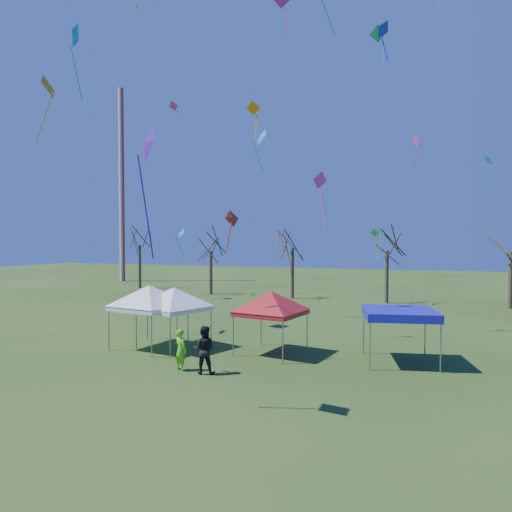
{
  "coord_description": "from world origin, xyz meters",
  "views": [
    {
      "loc": [
        8.67,
        -16.12,
        5.37
      ],
      "look_at": [
        1.78,
        3.0,
        4.66
      ],
      "focal_mm": 32.0,
      "sensor_mm": 36.0,
      "label": 1
    }
  ],
  "objects_px": {
    "radio_mast": "(122,185)",
    "tent_blue": "(399,314)",
    "tent_white_mid": "(174,292)",
    "person_dark": "(204,350)",
    "tent_white_west": "(149,289)",
    "tree_4": "(511,231)",
    "tree_2": "(292,230)",
    "tent_red": "(271,295)",
    "tree_0": "(139,230)",
    "tree_1": "(211,236)",
    "person_green": "(181,350)",
    "tree_3": "(387,232)"
  },
  "relations": [
    {
      "from": "tree_4",
      "to": "tent_blue",
      "type": "bearing_deg",
      "value": -111.13
    },
    {
      "from": "tent_white_west",
      "to": "tent_white_mid",
      "type": "relative_size",
      "value": 1.09
    },
    {
      "from": "tree_0",
      "to": "tent_white_mid",
      "type": "relative_size",
      "value": 2.28
    },
    {
      "from": "tree_3",
      "to": "person_dark",
      "type": "height_order",
      "value": "tree_3"
    },
    {
      "from": "person_green",
      "to": "tree_2",
      "type": "bearing_deg",
      "value": -63.66
    },
    {
      "from": "tree_3",
      "to": "tent_white_mid",
      "type": "distance_m",
      "value": 22.42
    },
    {
      "from": "tent_red",
      "to": "radio_mast",
      "type": "bearing_deg",
      "value": 135.31
    },
    {
      "from": "radio_mast",
      "to": "tent_white_mid",
      "type": "height_order",
      "value": "radio_mast"
    },
    {
      "from": "person_green",
      "to": "radio_mast",
      "type": "bearing_deg",
      "value": -28.78
    },
    {
      "from": "tree_2",
      "to": "tree_3",
      "type": "xyz_separation_m",
      "value": [
        8.4,
        -0.33,
        -0.21
      ]
    },
    {
      "from": "tree_4",
      "to": "tent_white_mid",
      "type": "relative_size",
      "value": 2.13
    },
    {
      "from": "tent_white_west",
      "to": "person_green",
      "type": "bearing_deg",
      "value": -40.69
    },
    {
      "from": "tree_2",
      "to": "tree_1",
      "type": "bearing_deg",
      "value": 178.15
    },
    {
      "from": "tree_1",
      "to": "tent_white_mid",
      "type": "distance_m",
      "value": 22.6
    },
    {
      "from": "tree_0",
      "to": "person_dark",
      "type": "relative_size",
      "value": 4.37
    },
    {
      "from": "tent_blue",
      "to": "person_dark",
      "type": "xyz_separation_m",
      "value": [
        -7.31,
        -4.34,
        -1.19
      ]
    },
    {
      "from": "tree_3",
      "to": "person_green",
      "type": "bearing_deg",
      "value": -105.52
    },
    {
      "from": "tree_2",
      "to": "tent_white_mid",
      "type": "relative_size",
      "value": 2.21
    },
    {
      "from": "tree_3",
      "to": "tent_white_west",
      "type": "height_order",
      "value": "tree_3"
    },
    {
      "from": "radio_mast",
      "to": "tree_2",
      "type": "distance_m",
      "value": 28.08
    },
    {
      "from": "radio_mast",
      "to": "tent_white_mid",
      "type": "relative_size",
      "value": 6.75
    },
    {
      "from": "tree_0",
      "to": "tree_2",
      "type": "xyz_separation_m",
      "value": [
        18.48,
        -3.01,
        -0.2
      ]
    },
    {
      "from": "tree_0",
      "to": "tent_blue",
      "type": "bearing_deg",
      "value": -38.43
    },
    {
      "from": "tree_1",
      "to": "tent_white_mid",
      "type": "relative_size",
      "value": 2.04
    },
    {
      "from": "radio_mast",
      "to": "tree_0",
      "type": "distance_m",
      "value": 11.45
    },
    {
      "from": "tree_3",
      "to": "tent_blue",
      "type": "xyz_separation_m",
      "value": [
        1.83,
        -19.44,
        -3.92
      ]
    },
    {
      "from": "tree_0",
      "to": "tent_blue",
      "type": "height_order",
      "value": "tree_0"
    },
    {
      "from": "tent_blue",
      "to": "tent_white_mid",
      "type": "bearing_deg",
      "value": -175.2
    },
    {
      "from": "tent_white_mid",
      "to": "tree_3",
      "type": "bearing_deg",
      "value": 66.47
    },
    {
      "from": "tent_white_mid",
      "to": "person_dark",
      "type": "distance_m",
      "value": 5.16
    },
    {
      "from": "tree_1",
      "to": "tent_red",
      "type": "distance_m",
      "value": 24.32
    },
    {
      "from": "radio_mast",
      "to": "tree_1",
      "type": "xyz_separation_m",
      "value": [
        17.23,
        -9.35,
        -6.71
      ]
    },
    {
      "from": "tent_blue",
      "to": "person_dark",
      "type": "bearing_deg",
      "value": -149.3
    },
    {
      "from": "tent_white_west",
      "to": "tent_blue",
      "type": "xyz_separation_m",
      "value": [
        11.81,
        1.35,
        -0.76
      ]
    },
    {
      "from": "tent_red",
      "to": "tree_4",
      "type": "bearing_deg",
      "value": 56.16
    },
    {
      "from": "tree_4",
      "to": "tent_blue",
      "type": "relative_size",
      "value": 2.24
    },
    {
      "from": "tree_1",
      "to": "tent_red",
      "type": "xyz_separation_m",
      "value": [
        12.86,
        -20.42,
        -3.02
      ]
    },
    {
      "from": "tree_2",
      "to": "tent_red",
      "type": "relative_size",
      "value": 2.14
    },
    {
      "from": "tent_blue",
      "to": "tree_1",
      "type": "bearing_deg",
      "value": 132.9
    },
    {
      "from": "tree_4",
      "to": "tent_red",
      "type": "relative_size",
      "value": 2.06
    },
    {
      "from": "tree_0",
      "to": "tree_3",
      "type": "height_order",
      "value": "tree_0"
    },
    {
      "from": "tent_white_west",
      "to": "tent_blue",
      "type": "bearing_deg",
      "value": 6.5
    },
    {
      "from": "radio_mast",
      "to": "tent_blue",
      "type": "xyz_separation_m",
      "value": [
        35.86,
        -29.4,
        -10.34
      ]
    },
    {
      "from": "tree_1",
      "to": "tree_4",
      "type": "bearing_deg",
      "value": -1.42
    },
    {
      "from": "tree_4",
      "to": "person_green",
      "type": "distance_m",
      "value": 28.99
    },
    {
      "from": "tree_2",
      "to": "person_dark",
      "type": "distance_m",
      "value": 24.87
    },
    {
      "from": "tree_3",
      "to": "person_green",
      "type": "relative_size",
      "value": 4.62
    },
    {
      "from": "radio_mast",
      "to": "tent_white_west",
      "type": "bearing_deg",
      "value": -51.96
    },
    {
      "from": "tent_white_west",
      "to": "person_dark",
      "type": "height_order",
      "value": "tent_white_west"
    },
    {
      "from": "tree_0",
      "to": "person_green",
      "type": "height_order",
      "value": "tree_0"
    }
  ]
}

